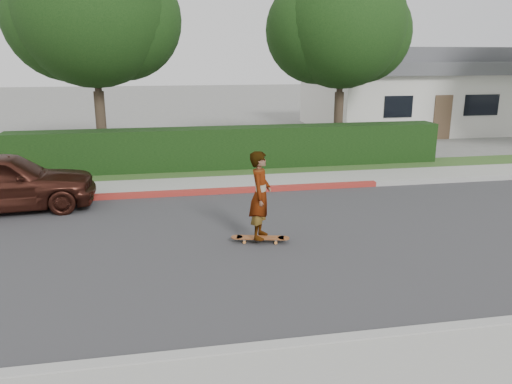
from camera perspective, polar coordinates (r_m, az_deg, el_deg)
ground at (r=11.88m, az=16.88°, el=-4.49°), size 120.00×120.00×0.00m
road at (r=11.88m, az=16.89°, el=-4.47°), size 60.00×8.00×0.01m
curb_far at (r=15.44m, az=10.03°, el=0.76°), size 60.00×0.20×0.15m
curb_red_section at (r=14.49m, az=-8.84°, el=-0.13°), size 12.00×0.21×0.15m
sidewalk_far at (r=16.26m, az=8.93°, el=1.50°), size 60.00×1.60×0.12m
planting_strip at (r=17.74m, az=7.23°, el=2.68°), size 60.00×1.60×0.10m
hedge at (r=17.52m, az=-2.73°, el=4.96°), size 15.00×1.00×1.50m
flowering_shrub at (r=17.62m, az=-25.70°, el=2.13°), size 1.40×1.00×0.90m
tree_left at (r=18.74m, az=-18.20°, el=18.79°), size 5.99×5.21×8.00m
tree_center at (r=20.27m, az=9.60°, el=17.97°), size 5.66×4.84×7.44m
house at (r=29.17m, az=17.00°, el=11.13°), size 10.60×8.60×4.30m
skateboard at (r=10.75m, az=0.49°, el=-5.27°), size 1.28×0.53×0.12m
skateboarder at (r=10.46m, az=0.50°, el=-0.37°), size 0.67×0.80×1.87m
car_maroon at (r=14.34m, az=-27.03°, el=1.07°), size 4.71×2.23×1.56m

